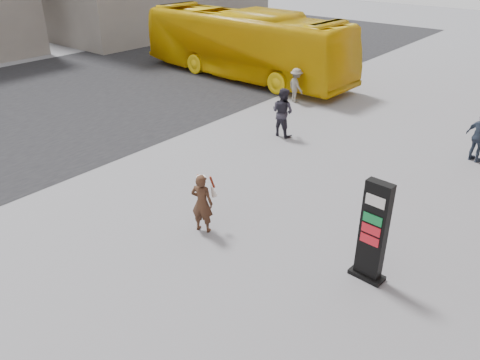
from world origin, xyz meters
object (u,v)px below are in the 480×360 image
Objects in this scene: woman at (202,202)px; pedestrian_c at (480,137)px; pedestrian_b at (296,85)px; pedestrian_a at (282,112)px; info_pylon at (373,232)px; bus at (244,44)px.

pedestrian_c reaches higher than woman.
pedestrian_c is (8.41, -1.56, 0.10)m from pedestrian_b.
pedestrian_c is at bearing -160.23° from pedestrian_a.
info_pylon is 8.11m from pedestrian_c.
info_pylon is 1.29× the size of pedestrian_a.
info_pylon reaches higher than pedestrian_b.
info_pylon is 4.31m from woman.
bus is at bearing 141.80° from info_pylon.
info_pylon is 1.54× the size of pedestrian_b.
woman is 15.41m from bus.
bus is 13.58m from pedestrian_c.
pedestrian_a is (-2.26, 6.78, 0.11)m from woman.
pedestrian_c is at bearing -163.33° from pedestrian_b.
pedestrian_b is (-4.18, 10.63, -0.05)m from woman.
bus is at bearing 6.87° from pedestrian_c.
woman is at bearing -163.56° from info_pylon.
pedestrian_a is at bearing 41.27° from pedestrian_c.
woman is 0.13× the size of bus.
bus is at bearing -40.84° from pedestrian_a.
info_pylon is 1.49× the size of woman.
woman is 11.42m from pedestrian_b.
info_pylon is at bearing 174.07° from woman.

